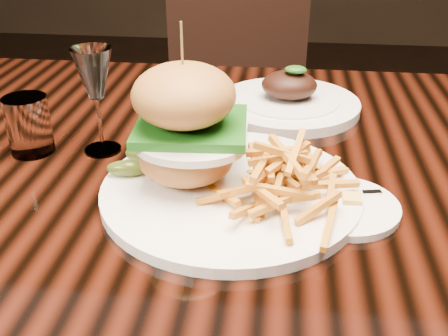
# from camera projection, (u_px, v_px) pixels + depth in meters

# --- Properties ---
(dining_table) EXTENTS (1.60, 0.90, 0.75)m
(dining_table) POSITION_uv_depth(u_px,v_px,m) (246.00, 201.00, 0.83)
(dining_table) COLOR black
(dining_table) RESTS_ON ground
(burger_plate) EXTENTS (0.35, 0.34, 0.23)m
(burger_plate) POSITION_uv_depth(u_px,v_px,m) (223.00, 155.00, 0.68)
(burger_plate) COLOR white
(burger_plate) RESTS_ON dining_table
(side_saucer) EXTENTS (0.14, 0.14, 0.02)m
(side_saucer) POSITION_uv_depth(u_px,v_px,m) (343.00, 206.00, 0.67)
(side_saucer) COLOR white
(side_saucer) RESTS_ON dining_table
(ramekin) EXTENTS (0.08, 0.08, 0.03)m
(ramekin) POSITION_uv_depth(u_px,v_px,m) (225.00, 136.00, 0.83)
(ramekin) COLOR white
(ramekin) RESTS_ON dining_table
(wine_glass) EXTENTS (0.06, 0.06, 0.16)m
(wine_glass) POSITION_uv_depth(u_px,v_px,m) (94.00, 78.00, 0.76)
(wine_glass) COLOR white
(wine_glass) RESTS_ON dining_table
(water_tumbler) EXTENTS (0.07, 0.07, 0.09)m
(water_tumbler) POSITION_uv_depth(u_px,v_px,m) (29.00, 125.00, 0.80)
(water_tumbler) COLOR white
(water_tumbler) RESTS_ON dining_table
(far_dish) EXTENTS (0.26, 0.26, 0.09)m
(far_dish) POSITION_uv_depth(u_px,v_px,m) (288.00, 101.00, 0.96)
(far_dish) COLOR white
(far_dish) RESTS_ON dining_table
(chair_far) EXTENTS (0.55, 0.56, 0.95)m
(chair_far) POSITION_uv_depth(u_px,v_px,m) (242.00, 88.00, 1.68)
(chair_far) COLOR black
(chair_far) RESTS_ON ground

